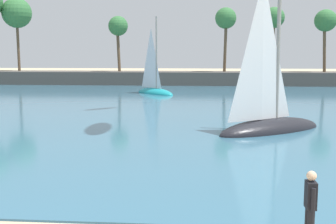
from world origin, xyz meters
TOP-DOWN VIEW (x-y plane):
  - sea at (0.00, 51.77)m, footprint 220.00×89.99m
  - palm_headland at (-0.45, 56.69)m, footprint 89.48×6.26m
  - person_at_waterline at (5.09, 5.91)m, footprint 0.21×0.55m
  - sailboat_near_shore at (-2.45, 42.05)m, footprint 5.14×5.56m
  - sailboat_mid_bay at (6.23, 19.97)m, footprint 6.68×5.77m

SIDE VIEW (x-z plane):
  - sea at x=0.00m, z-range 0.00..0.06m
  - sailboat_near_shore at x=-2.45m, z-range -3.41..5.06m
  - person_at_waterline at x=5.09m, z-range 0.06..1.73m
  - sailboat_mid_bay at x=6.23m, z-range -4.00..5.91m
  - palm_headland at x=-0.45m, z-range -3.53..9.85m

